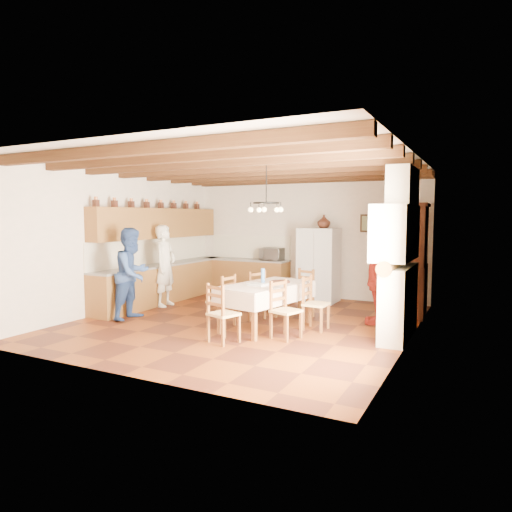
{
  "coord_description": "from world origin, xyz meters",
  "views": [
    {
      "loc": [
        4.06,
        -7.51,
        2.02
      ],
      "look_at": [
        0.1,
        0.3,
        1.25
      ],
      "focal_mm": 32.0,
      "sensor_mm": 36.0,
      "label": 1
    }
  ],
  "objects_px": {
    "person_man": "(165,266)",
    "person_woman_blue": "(133,274)",
    "hutch": "(414,260)",
    "dining_table": "(266,289)",
    "chair_left_near": "(221,300)",
    "chair_right_near": "(286,310)",
    "chair_right_far": "(316,303)",
    "refrigerator": "(319,265)",
    "chair_end_near": "(224,313)",
    "chair_left_far": "(252,295)",
    "chair_end_far": "(301,293)",
    "person_woman_red": "(376,282)",
    "microwave": "(272,254)"
  },
  "relations": [
    {
      "from": "chair_left_near",
      "to": "chair_end_far",
      "type": "bearing_deg",
      "value": 151.5
    },
    {
      "from": "chair_right_far",
      "to": "person_man",
      "type": "xyz_separation_m",
      "value": [
        -3.73,
        0.52,
        0.43
      ]
    },
    {
      "from": "refrigerator",
      "to": "chair_end_far",
      "type": "height_order",
      "value": "refrigerator"
    },
    {
      "from": "chair_left_near",
      "to": "refrigerator",
      "type": "bearing_deg",
      "value": 173.77
    },
    {
      "from": "refrigerator",
      "to": "chair_right_far",
      "type": "height_order",
      "value": "refrigerator"
    },
    {
      "from": "chair_right_near",
      "to": "chair_end_far",
      "type": "relative_size",
      "value": 1.0
    },
    {
      "from": "chair_left_far",
      "to": "chair_right_near",
      "type": "relative_size",
      "value": 1.0
    },
    {
      "from": "chair_left_far",
      "to": "chair_right_near",
      "type": "height_order",
      "value": "same"
    },
    {
      "from": "chair_left_near",
      "to": "chair_end_far",
      "type": "relative_size",
      "value": 1.0
    },
    {
      "from": "person_man",
      "to": "person_woman_blue",
      "type": "distance_m",
      "value": 1.35
    },
    {
      "from": "hutch",
      "to": "chair_right_near",
      "type": "distance_m",
      "value": 3.35
    },
    {
      "from": "chair_left_far",
      "to": "chair_right_near",
      "type": "distance_m",
      "value": 1.57
    },
    {
      "from": "chair_end_far",
      "to": "microwave",
      "type": "xyz_separation_m",
      "value": [
        -1.58,
        2.02,
        0.58
      ]
    },
    {
      "from": "chair_left_far",
      "to": "chair_end_near",
      "type": "xyz_separation_m",
      "value": [
        0.37,
        -1.71,
        0.0
      ]
    },
    {
      "from": "chair_right_near",
      "to": "person_man",
      "type": "height_order",
      "value": "person_man"
    },
    {
      "from": "person_woman_red",
      "to": "chair_right_far",
      "type": "bearing_deg",
      "value": -52.98
    },
    {
      "from": "person_woman_red",
      "to": "microwave",
      "type": "distance_m",
      "value": 3.6
    },
    {
      "from": "chair_right_far",
      "to": "person_man",
      "type": "bearing_deg",
      "value": 83.85
    },
    {
      "from": "refrigerator",
      "to": "hutch",
      "type": "distance_m",
      "value": 2.27
    },
    {
      "from": "refrigerator",
      "to": "microwave",
      "type": "height_order",
      "value": "refrigerator"
    },
    {
      "from": "refrigerator",
      "to": "chair_left_near",
      "type": "bearing_deg",
      "value": -103.08
    },
    {
      "from": "chair_end_far",
      "to": "chair_right_near",
      "type": "bearing_deg",
      "value": -57.78
    },
    {
      "from": "chair_left_far",
      "to": "chair_end_near",
      "type": "distance_m",
      "value": 1.75
    },
    {
      "from": "dining_table",
      "to": "microwave",
      "type": "distance_m",
      "value": 3.44
    },
    {
      "from": "person_man",
      "to": "chair_left_far",
      "type": "bearing_deg",
      "value": -105.41
    },
    {
      "from": "chair_end_near",
      "to": "microwave",
      "type": "distance_m",
      "value": 4.5
    },
    {
      "from": "chair_left_far",
      "to": "person_woman_blue",
      "type": "xyz_separation_m",
      "value": [
        -2.08,
        -1.07,
        0.42
      ]
    },
    {
      "from": "chair_end_near",
      "to": "chair_end_far",
      "type": "bearing_deg",
      "value": -82.53
    },
    {
      "from": "hutch",
      "to": "dining_table",
      "type": "distance_m",
      "value": 3.27
    },
    {
      "from": "chair_left_far",
      "to": "chair_right_far",
      "type": "height_order",
      "value": "same"
    },
    {
      "from": "person_man",
      "to": "person_woman_blue",
      "type": "relative_size",
      "value": 1.02
    },
    {
      "from": "refrigerator",
      "to": "chair_right_near",
      "type": "height_order",
      "value": "refrigerator"
    },
    {
      "from": "hutch",
      "to": "person_woman_blue",
      "type": "relative_size",
      "value": 1.27
    },
    {
      "from": "dining_table",
      "to": "chair_left_near",
      "type": "relative_size",
      "value": 2.07
    },
    {
      "from": "dining_table",
      "to": "chair_right_near",
      "type": "distance_m",
      "value": 0.82
    },
    {
      "from": "person_woman_blue",
      "to": "microwave",
      "type": "distance_m",
      "value": 3.89
    },
    {
      "from": "person_man",
      "to": "refrigerator",
      "type": "bearing_deg",
      "value": -63.23
    },
    {
      "from": "chair_right_far",
      "to": "person_woman_blue",
      "type": "xyz_separation_m",
      "value": [
        -3.49,
        -0.81,
        0.42
      ]
    },
    {
      "from": "chair_left_near",
      "to": "person_woman_blue",
      "type": "height_order",
      "value": "person_woman_blue"
    },
    {
      "from": "hutch",
      "to": "person_woman_red",
      "type": "relative_size",
      "value": 1.43
    },
    {
      "from": "chair_left_near",
      "to": "chair_right_near",
      "type": "distance_m",
      "value": 1.41
    },
    {
      "from": "chair_left_far",
      "to": "chair_right_far",
      "type": "relative_size",
      "value": 1.0
    },
    {
      "from": "refrigerator",
      "to": "person_woman_red",
      "type": "xyz_separation_m",
      "value": [
        1.7,
        -1.64,
        -0.07
      ]
    },
    {
      "from": "chair_end_near",
      "to": "person_woman_blue",
      "type": "height_order",
      "value": "person_woman_blue"
    },
    {
      "from": "chair_left_near",
      "to": "chair_right_near",
      "type": "relative_size",
      "value": 1.0
    },
    {
      "from": "chair_left_near",
      "to": "chair_end_near",
      "type": "height_order",
      "value": "same"
    },
    {
      "from": "refrigerator",
      "to": "chair_right_near",
      "type": "relative_size",
      "value": 1.81
    },
    {
      "from": "chair_right_far",
      "to": "chair_left_near",
      "type": "bearing_deg",
      "value": 110.18
    },
    {
      "from": "hutch",
      "to": "person_woman_red",
      "type": "distance_m",
      "value": 1.29
    },
    {
      "from": "dining_table",
      "to": "microwave",
      "type": "height_order",
      "value": "microwave"
    }
  ]
}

